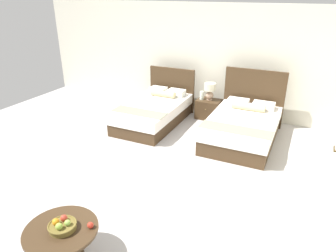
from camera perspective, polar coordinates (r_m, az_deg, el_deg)
ground_plane at (r=5.54m, az=-2.56°, el=-8.56°), size 10.29×10.29×0.02m
wall_back at (r=7.94m, az=9.16°, el=11.77°), size 10.29×0.12×2.67m
bed_near_window at (r=7.42m, az=-2.47°, el=2.73°), size 1.25×2.20×1.12m
bed_near_corner at (r=6.73m, az=13.54°, el=-0.05°), size 1.40×2.10×1.31m
nightstand at (r=7.76m, az=7.40°, el=3.11°), size 0.58×0.46×0.47m
table_lamp at (r=7.62m, az=7.64°, el=6.59°), size 0.27×0.27×0.42m
vase at (r=7.67m, az=6.21°, el=5.60°), size 0.10×0.10×0.21m
coffee_table at (r=3.98m, az=-18.83°, el=-18.58°), size 0.84×0.84×0.46m
fruit_bowl at (r=3.88m, az=-18.84°, el=-16.85°), size 0.32×0.32×0.14m
loose_apple at (r=3.82m, az=-14.02°, el=-17.21°), size 0.07×0.07×0.07m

